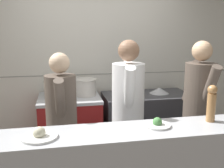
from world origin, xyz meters
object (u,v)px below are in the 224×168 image
plated_dish_appetiser (157,124)px  chef_sous (128,110)px  chef_line (198,107)px  plated_dish_main (39,135)px  sauce_pot (85,87)px  stock_pot (54,88)px  mixing_bowl_steel (159,90)px  oven_range (70,129)px  chef_head_cook (62,119)px  pepper_mill (211,103)px

plated_dish_appetiser → chef_sous: bearing=99.8°
chef_line → plated_dish_main: bearing=-157.6°
sauce_pot → stock_pot: bearing=179.4°
plated_dish_main → sauce_pot: bearing=72.5°
stock_pot → plated_dish_appetiser: (0.91, -1.51, -0.03)m
mixing_bowl_steel → chef_sous: (-0.70, -0.87, 0.01)m
sauce_pot → plated_dish_main: bearing=-107.5°
sauce_pot → chef_line: chef_line is taller
stock_pot → sauce_pot: sauce_pot is taller
oven_range → chef_head_cook: size_ratio=0.58×
sauce_pot → plated_dish_appetiser: sauce_pot is taller
stock_pot → mixing_bowl_steel: (1.50, -0.03, -0.09)m
stock_pot → pepper_mill: (1.43, -1.48, 0.13)m
plated_dish_main → chef_line: size_ratio=0.17×
chef_head_cook → pepper_mill: bearing=-22.1°
stock_pot → plated_dish_main: stock_pot is taller
stock_pot → chef_line: 1.87m
plated_dish_appetiser → chef_head_cook: chef_head_cook is taller
pepper_mill → sauce_pot: bearing=124.3°
oven_range → chef_sous: 1.14m
chef_head_cook → chef_sous: size_ratio=0.93×
oven_range → chef_line: 1.73m
stock_pot → plated_dish_appetiser: size_ratio=1.12×
plated_dish_appetiser → chef_line: bearing=39.5°
plated_dish_appetiser → chef_sous: size_ratio=0.14×
chef_sous → chef_line: (0.83, -0.00, -0.01)m
sauce_pot → chef_head_cook: bearing=-110.3°
chef_head_cook → chef_line: (1.54, -0.03, 0.06)m
sauce_pot → plated_dish_appetiser: (0.49, -1.51, -0.04)m
plated_dish_main → pepper_mill: size_ratio=0.82×
plated_dish_main → plated_dish_appetiser: size_ratio=1.19×
plated_dish_main → chef_sous: (0.88, 0.67, -0.05)m
oven_range → plated_dish_appetiser: bearing=-64.1°
sauce_pot → plated_dish_main: size_ratio=1.21×
sauce_pot → chef_line: (1.22, -0.91, -0.10)m
stock_pot → pepper_mill: size_ratio=0.77×
sauce_pot → mixing_bowl_steel: (1.08, -0.03, -0.10)m
pepper_mill → plated_dish_main: bearing=-176.5°
chef_head_cook → oven_range: bearing=84.6°
stock_pot → chef_head_cook: (0.09, -0.88, -0.15)m
stock_pot → sauce_pot: 0.42m
stock_pot → chef_line: bearing=-29.1°
pepper_mill → oven_range: bearing=130.7°
oven_range → stock_pot: size_ratio=3.48×
plated_dish_appetiser → chef_sous: 0.62m
chef_sous → plated_dish_main: bearing=-131.4°
pepper_mill → chef_line: size_ratio=0.20×
mixing_bowl_steel → chef_head_cook: chef_head_cook is taller
chef_line → pepper_mill: bearing=-108.6°
plated_dish_appetiser → stock_pot: bearing=121.0°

